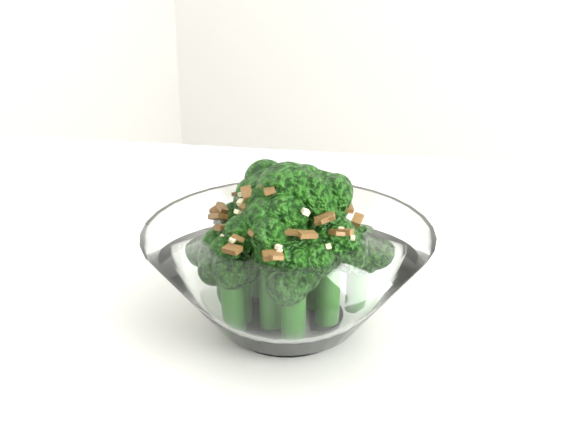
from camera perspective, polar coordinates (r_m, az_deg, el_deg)
The scene contains 1 object.
broccoli_dish at distance 0.53m, azimuth -0.07°, elevation -3.53°, with size 0.19×0.19×0.12m.
Camera 1 is at (-0.02, -0.44, 1.03)m, focal length 50.00 mm.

